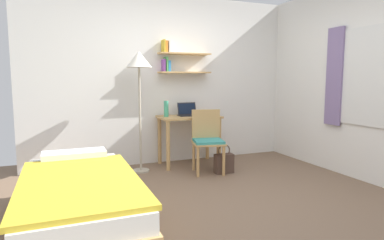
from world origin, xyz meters
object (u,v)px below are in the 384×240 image
bed (80,202)px  laptop (188,112)px  book_stack (207,113)px  standing_lamp (139,67)px  water_bottle (166,109)px  handbag (224,163)px  desk (189,126)px  desk_chair (208,138)px

bed → laptop: 2.53m
laptop → bed: bearing=-134.0°
book_stack → standing_lamp: bearing=-176.4°
bed → water_bottle: 2.31m
handbag → laptop: bearing=111.7°
laptop → handbag: (0.28, -0.70, -0.66)m
bed → book_stack: size_ratio=7.58×
laptop → book_stack: laptop is taller
bed → handbag: size_ratio=4.78×
desk → desk_chair: desk_chair is taller
desk_chair → laptop: size_ratio=2.89×
bed → water_bottle: (1.36, 1.76, 0.64)m
bed → desk: size_ratio=2.16×
desk → handbag: size_ratio=2.21×
desk → standing_lamp: 1.19m
laptop → book_stack: (0.27, -0.12, -0.01)m
desk_chair → handbag: size_ratio=2.13×
handbag → desk_chair: bearing=141.8°
desk → laptop: (0.00, 0.06, 0.21)m
laptop → desk: bearing=-91.9°
standing_lamp → handbag: (1.07, -0.51, -1.33)m
desk → desk_chair: bearing=-79.5°
desk_chair → book_stack: bearing=67.6°
laptop → water_bottle: water_bottle is taller
bed → standing_lamp: size_ratio=1.17×
standing_lamp → desk_chair: bearing=-22.6°
bed → desk_chair: size_ratio=2.25×
desk_chair → handbag: 0.42m
bed → laptop: (1.71, 1.78, 0.57)m
water_bottle → desk_chair: bearing=-50.3°
desk → water_bottle: (-0.35, 0.04, 0.28)m
book_stack → desk: bearing=168.4°
desk → handbag: (0.28, -0.64, -0.45)m
desk → water_bottle: size_ratio=3.86×
laptop → water_bottle: (-0.35, -0.02, 0.07)m
water_bottle → handbag: size_ratio=0.57×
desk_chair → water_bottle: 0.79m
desk → water_bottle: bearing=172.9°
laptop → water_bottle: 0.36m
standing_lamp → book_stack: size_ratio=6.50×
standing_lamp → laptop: 1.05m
handbag → standing_lamp: bearing=154.3°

